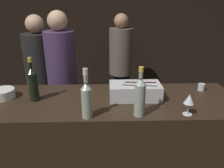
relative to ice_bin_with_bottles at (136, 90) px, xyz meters
The scene contains 12 objects.
wall_back_chalkboard 2.27m from the ice_bin_with_bottles, 94.91° to the left, with size 6.40×0.06×2.80m.
bar_counter 0.64m from the ice_bin_with_bottles, behind, with size 2.06×0.68×1.08m.
ice_bin_with_bottles is the anchor object (origin of this frame).
bowl_white 1.08m from the ice_bin_with_bottles, behind, with size 0.19×0.19×0.07m.
wine_glass 0.44m from the ice_bin_with_bottles, 40.82° to the right, with size 0.07×0.07×0.15m.
candle_votive 0.62m from the ice_bin_with_bottles, 14.03° to the left, with size 0.06×0.06×0.06m.
champagne_bottle 0.81m from the ice_bin_with_bottles, behind, with size 0.07×0.07×0.35m.
rose_wine_bottle 0.30m from the ice_bin_with_bottles, 92.52° to the right, with size 0.08×0.08×0.35m.
white_wine_bottle 0.48m from the ice_bin_with_bottles, 141.10° to the right, with size 0.07×0.07×0.35m.
person_in_hoodie 1.42m from the ice_bin_with_bottles, 137.75° to the left, with size 0.35×0.35×1.68m.
person_blond_tee 1.65m from the ice_bin_with_bottles, 90.44° to the left, with size 0.35×0.35×1.65m.
person_grey_polo 1.06m from the ice_bin_with_bottles, 134.96° to the left, with size 0.33×0.33×1.74m.
Camera 1 is at (-0.05, -1.26, 1.84)m, focal length 35.00 mm.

